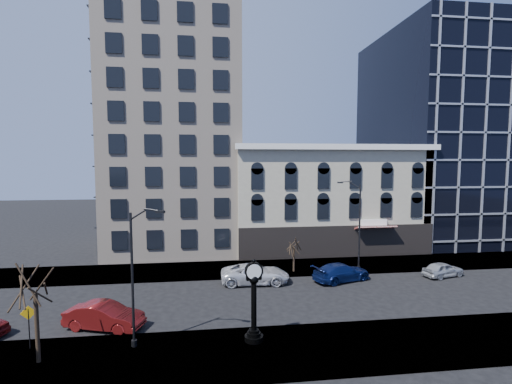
{
  "coord_description": "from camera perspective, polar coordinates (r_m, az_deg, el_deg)",
  "views": [
    {
      "loc": [
        -1.99,
        -27.68,
        10.68
      ],
      "look_at": [
        2.0,
        4.0,
        8.0
      ],
      "focal_mm": 26.0,
      "sensor_mm": 36.0,
      "label": 1
    }
  ],
  "objects": [
    {
      "name": "bare_tree_near",
      "position": [
        22.71,
        -30.93,
        -11.23
      ],
      "size": [
        3.51,
        3.51,
        6.03
      ],
      "color": "#322519",
      "rests_on": "sidewalk_near"
    },
    {
      "name": "street_lamp_near",
      "position": [
        21.63,
        -17.36,
        -7.2
      ],
      "size": [
        1.97,
        1.06,
        8.14
      ],
      "rotation": [
        0.0,
        0.0,
        -0.43
      ],
      "color": "black",
      "rests_on": "sidewalk_near"
    },
    {
      "name": "car_far_b",
      "position": [
        34.64,
        13.01,
        -11.92
      ],
      "size": [
        5.84,
        3.81,
        1.57
      ],
      "primitive_type": "imported",
      "rotation": [
        0.0,
        0.0,
        1.89
      ],
      "color": "#0C194C",
      "rests_on": "ground"
    },
    {
      "name": "bare_tree_far",
      "position": [
        35.81,
        5.87,
        -7.74
      ],
      "size": [
        2.17,
        2.17,
        3.72
      ],
      "color": "#322519",
      "rests_on": "sidewalk_far"
    },
    {
      "name": "cream_tower",
      "position": [
        47.54,
        -12.47,
        15.16
      ],
      "size": [
        15.9,
        15.4,
        42.5
      ],
      "color": "beige",
      "rests_on": "ground"
    },
    {
      "name": "victorian_row",
      "position": [
        46.0,
        10.57,
        -1.13
      ],
      "size": [
        22.6,
        11.19,
        12.5
      ],
      "color": "#B3AC93",
      "rests_on": "ground"
    },
    {
      "name": "ground",
      "position": [
        29.74,
        -2.98,
        -16.26
      ],
      "size": [
        160.0,
        160.0,
        0.0
      ],
      "primitive_type": "plane",
      "color": "black",
      "rests_on": "ground"
    },
    {
      "name": "car_far_a",
      "position": [
        33.17,
        -0.13,
        -12.48
      ],
      "size": [
        6.09,
        3.04,
        1.66
      ],
      "primitive_type": "imported",
      "rotation": [
        0.0,
        0.0,
        1.52
      ],
      "color": "silver",
      "rests_on": "ground"
    },
    {
      "name": "car_far_c",
      "position": [
        39.01,
        26.8,
        -10.58
      ],
      "size": [
        4.27,
        2.58,
        1.36
      ],
      "primitive_type": "imported",
      "rotation": [
        0.0,
        0.0,
        1.83
      ],
      "color": "#A5A8AD",
      "rests_on": "ground"
    },
    {
      "name": "warning_sign",
      "position": [
        25.41,
        -31.59,
        -16.33
      ],
      "size": [
        0.78,
        0.29,
        2.48
      ],
      "rotation": [
        0.0,
        0.0,
        0.32
      ],
      "color": "black",
      "rests_on": "sidewalk_near"
    },
    {
      "name": "sidewalk_near",
      "position": [
        22.45,
        -1.35,
        -23.43
      ],
      "size": [
        160.0,
        6.0,
        0.12
      ],
      "primitive_type": "cube",
      "color": "gray",
      "rests_on": "ground"
    },
    {
      "name": "sidewalk_far",
      "position": [
        37.28,
        -3.9,
        -11.77
      ],
      "size": [
        160.0,
        6.0,
        0.12
      ],
      "primitive_type": "cube",
      "color": "gray",
      "rests_on": "ground"
    },
    {
      "name": "car_near_b",
      "position": [
        26.71,
        -22.29,
        -17.24
      ],
      "size": [
        5.27,
        3.14,
        1.64
      ],
      "primitive_type": "imported",
      "rotation": [
        0.0,
        0.0,
        1.27
      ],
      "color": "maroon",
      "rests_on": "ground"
    },
    {
      "name": "street_lamp_far",
      "position": [
        36.82,
        14.72,
        -1.44
      ],
      "size": [
        2.13,
        1.15,
        8.82
      ],
      "rotation": [
        0.0,
        0.0,
        2.71
      ],
      "color": "black",
      "rests_on": "sidewalk_far"
    },
    {
      "name": "glass_office",
      "position": [
        59.39,
        28.01,
        7.44
      ],
      "size": [
        20.0,
        20.15,
        28.0
      ],
      "color": "black",
      "rests_on": "ground"
    },
    {
      "name": "street_clock",
      "position": [
        22.62,
        -0.33,
        -16.85
      ],
      "size": [
        1.11,
        1.11,
        4.9
      ],
      "rotation": [
        0.0,
        0.0,
        0.17
      ],
      "color": "black",
      "rests_on": "sidewalk_near"
    }
  ]
}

